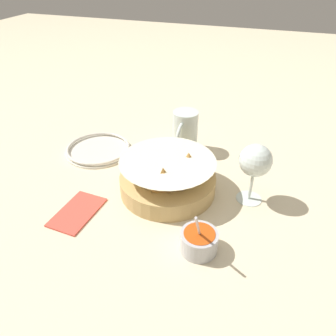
{
  "coord_description": "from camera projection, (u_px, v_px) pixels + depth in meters",
  "views": [
    {
      "loc": [
        0.6,
        0.23,
        0.5
      ],
      "look_at": [
        -0.0,
        0.02,
        0.06
      ],
      "focal_mm": 35.0,
      "sensor_mm": 36.0,
      "label": 1
    }
  ],
  "objects": [
    {
      "name": "ground_plane",
      "position": [
        161.0,
        189.0,
        0.81
      ],
      "size": [
        4.0,
        4.0,
        0.0
      ],
      "primitive_type": "plane",
      "color": "beige"
    },
    {
      "name": "food_basket",
      "position": [
        168.0,
        177.0,
        0.79
      ],
      "size": [
        0.23,
        0.23,
        0.1
      ],
      "color": "tan",
      "rests_on": "ground_plane"
    },
    {
      "name": "sauce_cup",
      "position": [
        199.0,
        241.0,
        0.64
      ],
      "size": [
        0.08,
        0.08,
        0.12
      ],
      "color": "#B7B7BC",
      "rests_on": "ground_plane"
    },
    {
      "name": "wine_glass",
      "position": [
        255.0,
        162.0,
        0.72
      ],
      "size": [
        0.07,
        0.07,
        0.15
      ],
      "color": "silver",
      "rests_on": "ground_plane"
    },
    {
      "name": "beer_mug",
      "position": [
        185.0,
        133.0,
        0.94
      ],
      "size": [
        0.12,
        0.07,
        0.12
      ],
      "color": "silver",
      "rests_on": "ground_plane"
    },
    {
      "name": "side_plate",
      "position": [
        98.0,
        149.0,
        0.96
      ],
      "size": [
        0.19,
        0.19,
        0.01
      ],
      "color": "silver",
      "rests_on": "ground_plane"
    },
    {
      "name": "napkin",
      "position": [
        77.0,
        211.0,
        0.74
      ],
      "size": [
        0.14,
        0.09,
        0.01
      ],
      "color": "#DB4C3D",
      "rests_on": "ground_plane"
    }
  ]
}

